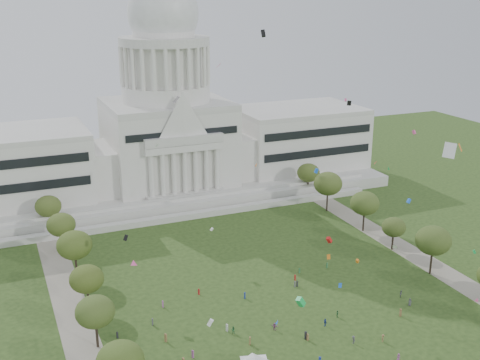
# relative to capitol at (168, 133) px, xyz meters

# --- Properties ---
(ground) EXTENTS (400.00, 400.00, 0.00)m
(ground) POSITION_rel_capitol_xyz_m (0.00, -113.59, -22.30)
(ground) COLOR #294118
(ground) RESTS_ON ground
(capitol) EXTENTS (160.00, 64.50, 91.30)m
(capitol) POSITION_rel_capitol_xyz_m (0.00, 0.00, 0.00)
(capitol) COLOR beige
(capitol) RESTS_ON ground
(path_left) EXTENTS (8.00, 160.00, 0.04)m
(path_left) POSITION_rel_capitol_xyz_m (-48.00, -83.59, -22.28)
(path_left) COLOR gray
(path_left) RESTS_ON ground
(path_right) EXTENTS (8.00, 160.00, 0.04)m
(path_right) POSITION_rel_capitol_xyz_m (48.00, -83.59, -22.28)
(path_right) COLOR gray
(path_right) RESTS_ON ground
(row_tree_l_2) EXTENTS (8.42, 8.42, 11.97)m
(row_tree_l_2) POSITION_rel_capitol_xyz_m (-45.04, -96.29, -13.79)
(row_tree_l_2) COLOR black
(row_tree_l_2) RESTS_ON ground
(row_tree_r_2) EXTENTS (9.55, 9.55, 13.58)m
(row_tree_r_2) POSITION_rel_capitol_xyz_m (44.17, -96.15, -12.64)
(row_tree_r_2) COLOR black
(row_tree_r_2) RESTS_ON ground
(row_tree_l_3) EXTENTS (8.12, 8.12, 11.55)m
(row_tree_l_3) POSITION_rel_capitol_xyz_m (-44.09, -79.67, -14.09)
(row_tree_l_3) COLOR black
(row_tree_l_3) RESTS_ON ground
(row_tree_r_3) EXTENTS (7.01, 7.01, 9.98)m
(row_tree_r_3) POSITION_rel_capitol_xyz_m (44.40, -79.10, -15.21)
(row_tree_r_3) COLOR black
(row_tree_r_3) RESTS_ON ground
(row_tree_l_4) EXTENTS (9.29, 9.29, 13.21)m
(row_tree_l_4) POSITION_rel_capitol_xyz_m (-44.08, -61.17, -12.90)
(row_tree_l_4) COLOR black
(row_tree_l_4) RESTS_ON ground
(row_tree_r_4) EXTENTS (9.19, 9.19, 13.06)m
(row_tree_r_4) POSITION_rel_capitol_xyz_m (44.76, -63.55, -13.01)
(row_tree_r_4) COLOR black
(row_tree_r_4) RESTS_ON ground
(row_tree_l_5) EXTENTS (8.33, 8.33, 11.85)m
(row_tree_l_5) POSITION_rel_capitol_xyz_m (-45.22, -42.58, -13.88)
(row_tree_l_5) COLOR black
(row_tree_l_5) RESTS_ON ground
(row_tree_r_5) EXTENTS (9.82, 9.82, 13.96)m
(row_tree_r_5) POSITION_rel_capitol_xyz_m (43.49, -43.40, -12.37)
(row_tree_r_5) COLOR black
(row_tree_r_5) RESTS_ON ground
(row_tree_l_6) EXTENTS (8.19, 8.19, 11.64)m
(row_tree_l_6) POSITION_rel_capitol_xyz_m (-46.87, -24.45, -14.02)
(row_tree_l_6) COLOR black
(row_tree_l_6) RESTS_ON ground
(row_tree_r_6) EXTENTS (8.42, 8.42, 11.97)m
(row_tree_r_6) POSITION_rel_capitol_xyz_m (45.96, -25.46, -13.79)
(row_tree_r_6) COLOR black
(row_tree_r_6) RESTS_ON ground
(event_tent) EXTENTS (9.29, 9.29, 4.19)m
(event_tent) POSITION_rel_capitol_xyz_m (-17.88, -118.04, -19.04)
(event_tent) COLOR #4C4C4C
(event_tent) RESTS_ON ground
(person_0) EXTENTS (1.13, 0.96, 1.97)m
(person_0) POSITION_rel_capitol_xyz_m (27.96, -108.19, -21.31)
(person_0) COLOR #4C4C51
(person_0) RESTS_ON ground
(person_2) EXTENTS (0.97, 0.99, 1.77)m
(person_2) POSITION_rel_capitol_xyz_m (28.78, -103.76, -21.41)
(person_2) COLOR #4C4C51
(person_2) RESTS_ON ground
(person_3) EXTENTS (0.67, 1.22, 1.85)m
(person_3) POSITION_rel_capitol_xyz_m (6.22, -116.69, -21.37)
(person_3) COLOR #4C4C51
(person_3) RESTS_ON ground
(person_4) EXTENTS (0.73, 1.15, 1.85)m
(person_4) POSITION_rel_capitol_xyz_m (4.27, -108.10, -21.37)
(person_4) COLOR navy
(person_4) RESTS_ON ground
(person_5) EXTENTS (1.56, 1.66, 1.76)m
(person_5) POSITION_rel_capitol_xyz_m (-7.07, -105.05, -21.41)
(person_5) COLOR #994C8C
(person_5) RESTS_ON ground
(person_6) EXTENTS (0.68, 0.90, 1.66)m
(person_6) POSITION_rel_capitol_xyz_m (11.30, -125.73, -21.46)
(person_6) COLOR #994C8C
(person_6) RESTS_ON ground
(person_8) EXTENTS (0.99, 0.85, 1.74)m
(person_8) POSITION_rel_capitol_xyz_m (-16.21, -102.71, -21.42)
(person_8) COLOR #33723F
(person_8) RESTS_ON ground
(person_9) EXTENTS (0.98, 1.29, 1.78)m
(person_9) POSITION_rel_capitol_xyz_m (12.53, -118.66, -21.41)
(person_9) COLOR olive
(person_9) RESTS_ON ground
(person_10) EXTENTS (0.92, 1.17, 1.75)m
(person_10) POSITION_rel_capitol_xyz_m (8.90, -105.90, -21.42)
(person_10) COLOR #33723F
(person_10) RESTS_ON ground
(distant_crowd) EXTENTS (65.32, 38.87, 1.95)m
(distant_crowd) POSITION_rel_capitol_xyz_m (-14.11, -101.85, -21.42)
(distant_crowd) COLOR #994C8C
(distant_crowd) RESTS_ON ground
(kite_swarm) EXTENTS (86.43, 104.83, 64.48)m
(kite_swarm) POSITION_rel_capitol_xyz_m (4.59, -102.08, 3.74)
(kite_swarm) COLOR #E54C8C
(kite_swarm) RESTS_ON ground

